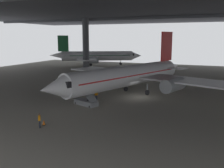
{
  "coord_description": "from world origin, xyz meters",
  "views": [
    {
      "loc": [
        11.85,
        -38.99,
        9.48
      ],
      "look_at": [
        -3.16,
        -3.17,
        2.44
      ],
      "focal_mm": 40.96,
      "sensor_mm": 36.0,
      "label": 1
    }
  ],
  "objects_px": {
    "crew_worker_by_stairs": "(96,95)",
    "crew_worker_near_nose": "(39,120)",
    "airplane_main": "(130,75)",
    "traffic_cone_orange": "(44,122)",
    "boarding_stairs": "(86,100)",
    "airplane_distant": "(96,56)"
  },
  "relations": [
    {
      "from": "crew_worker_by_stairs",
      "to": "crew_worker_near_nose",
      "type": "bearing_deg",
      "value": -91.36
    },
    {
      "from": "crew_worker_near_nose",
      "to": "crew_worker_by_stairs",
      "type": "distance_m",
      "value": 13.05
    },
    {
      "from": "airplane_main",
      "to": "crew_worker_by_stairs",
      "type": "bearing_deg",
      "value": -119.74
    },
    {
      "from": "crew_worker_by_stairs",
      "to": "traffic_cone_orange",
      "type": "relative_size",
      "value": 2.78
    },
    {
      "from": "boarding_stairs",
      "to": "airplane_distant",
      "type": "height_order",
      "value": "airplane_distant"
    },
    {
      "from": "crew_worker_by_stairs",
      "to": "airplane_distant",
      "type": "height_order",
      "value": "airplane_distant"
    },
    {
      "from": "airplane_distant",
      "to": "traffic_cone_orange",
      "type": "height_order",
      "value": "airplane_distant"
    },
    {
      "from": "boarding_stairs",
      "to": "crew_worker_by_stairs",
      "type": "bearing_deg",
      "value": 83.8
    },
    {
      "from": "boarding_stairs",
      "to": "traffic_cone_orange",
      "type": "xyz_separation_m",
      "value": [
        -0.16,
        -9.37,
        -0.42
      ]
    },
    {
      "from": "airplane_main",
      "to": "crew_worker_near_nose",
      "type": "bearing_deg",
      "value": -100.94
    },
    {
      "from": "airplane_main",
      "to": "crew_worker_by_stairs",
      "type": "relative_size",
      "value": 19.5
    },
    {
      "from": "crew_worker_near_nose",
      "to": "traffic_cone_orange",
      "type": "bearing_deg",
      "value": 99.79
    },
    {
      "from": "crew_worker_by_stairs",
      "to": "airplane_distant",
      "type": "bearing_deg",
      "value": 116.44
    },
    {
      "from": "airplane_distant",
      "to": "traffic_cone_orange",
      "type": "xyz_separation_m",
      "value": [
        22.47,
        -58.27,
        -2.93
      ]
    },
    {
      "from": "traffic_cone_orange",
      "to": "airplane_distant",
      "type": "bearing_deg",
      "value": 111.09
    },
    {
      "from": "boarding_stairs",
      "to": "crew_worker_near_nose",
      "type": "relative_size",
      "value": 2.8
    },
    {
      "from": "airplane_main",
      "to": "boarding_stairs",
      "type": "distance_m",
      "value": 9.71
    },
    {
      "from": "crew_worker_near_nose",
      "to": "traffic_cone_orange",
      "type": "relative_size",
      "value": 2.67
    },
    {
      "from": "airplane_main",
      "to": "airplane_distant",
      "type": "distance_m",
      "value": 48.1
    },
    {
      "from": "airplane_main",
      "to": "crew_worker_by_stairs",
      "type": "distance_m",
      "value": 7.14
    },
    {
      "from": "traffic_cone_orange",
      "to": "crew_worker_near_nose",
      "type": "bearing_deg",
      "value": -80.21
    },
    {
      "from": "airplane_distant",
      "to": "airplane_main",
      "type": "bearing_deg",
      "value": -56.88
    }
  ]
}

